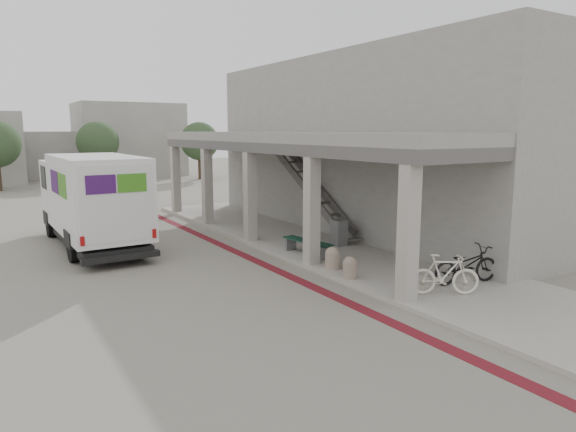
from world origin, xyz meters
TOP-DOWN VIEW (x-y plane):
  - ground at (0.00, 0.00)m, footprint 120.00×120.00m
  - bike_lane_stripe at (1.00, 2.00)m, footprint 0.35×40.00m
  - sidewalk at (4.00, 0.00)m, footprint 4.40×28.00m
  - transit_building at (6.83, 4.50)m, footprint 7.60×17.00m
  - distant_backdrop at (-2.84, 35.89)m, footprint 28.00×10.00m
  - tree_mid at (2.00, 30.00)m, footprint 3.20×3.20m
  - tree_right at (10.00, 29.00)m, footprint 3.20×3.20m
  - fedex_truck at (-2.93, 6.92)m, footprint 2.53×7.66m
  - bench at (2.60, 1.46)m, footprint 0.74×2.02m
  - bollard_near at (2.27, -0.35)m, footprint 0.43×0.43m
  - bollard_far at (2.10, -1.38)m, footprint 0.40×0.40m
  - utility_cabinet at (4.30, 2.05)m, footprint 0.42×0.55m
  - bicycle_black at (4.37, -3.35)m, footprint 2.02×1.07m
  - bicycle_cream at (3.16, -3.70)m, footprint 1.68×1.32m

SIDE VIEW (x-z plane):
  - ground at x=0.00m, z-range 0.00..0.00m
  - bike_lane_stripe at x=1.00m, z-range 0.00..0.01m
  - sidewalk at x=4.00m, z-range 0.00..0.12m
  - bollard_far at x=2.10m, z-range 0.12..0.72m
  - bollard_near at x=2.27m, z-range 0.12..0.77m
  - bench at x=2.60m, z-range 0.22..0.69m
  - utility_cabinet at x=4.30m, z-range 0.12..1.01m
  - bicycle_black at x=4.37m, z-range 0.12..1.13m
  - bicycle_cream at x=3.16m, z-range 0.12..1.14m
  - fedex_truck at x=-2.93m, z-range 0.11..3.35m
  - distant_backdrop at x=-2.84m, z-range -0.55..5.95m
  - tree_mid at x=2.00m, z-range 0.78..5.58m
  - tree_right at x=10.00m, z-range 0.78..5.58m
  - transit_building at x=6.83m, z-range -0.10..6.90m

